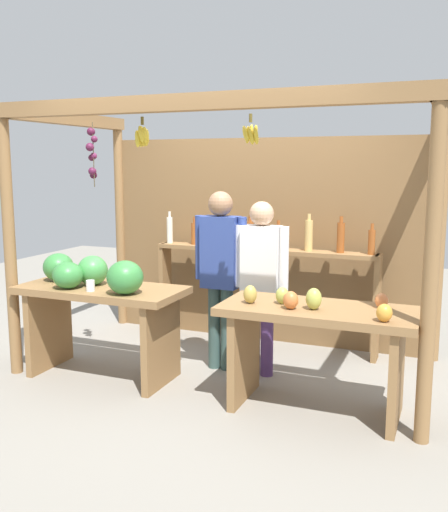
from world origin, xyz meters
The scene contains 7 objects.
ground_plane centered at (0.00, 0.00, 0.00)m, with size 12.00×12.00×0.00m, color gray.
market_stall centered at (0.00, 0.42, 1.33)m, with size 3.51×1.84×2.31m.
fruit_counter_left centered at (-0.96, -0.68, 0.71)m, with size 1.42×0.64×1.06m.
fruit_counter_right centered at (0.93, -0.66, 0.59)m, with size 1.42×0.64×0.95m.
bottle_shelf_unit centered at (0.09, 0.65, 0.82)m, with size 2.26×0.22×1.36m.
vendor_man centered at (-0.07, -0.09, 0.95)m, with size 0.48×0.22×1.59m.
vendor_woman centered at (0.31, -0.10, 0.90)m, with size 0.48×0.20×1.51m.
Camera 1 is at (1.83, -4.64, 1.81)m, focal length 40.08 mm.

